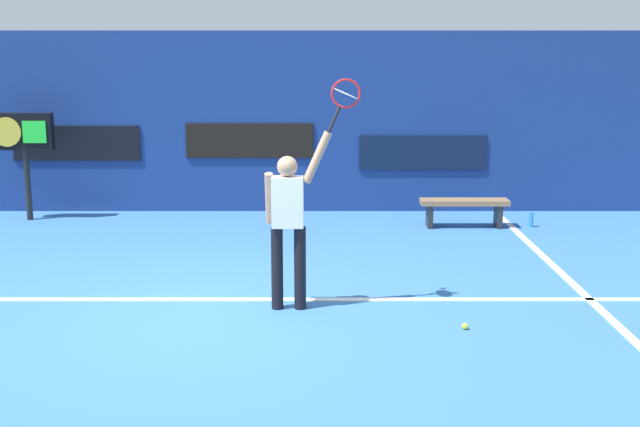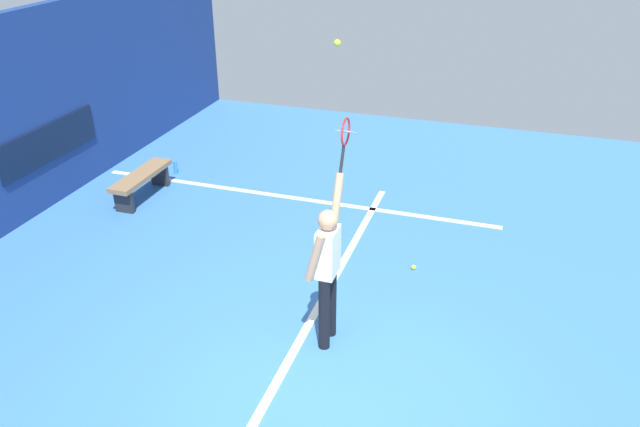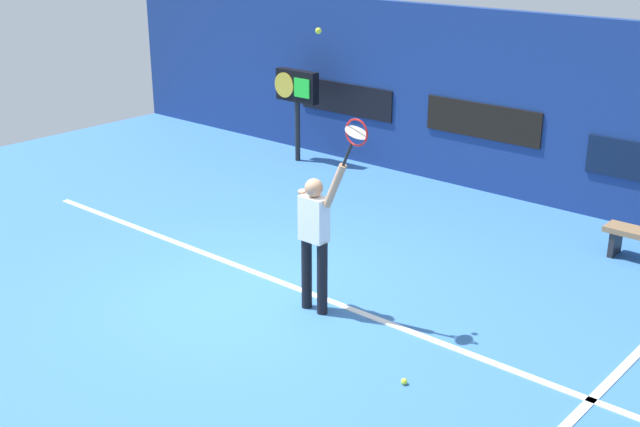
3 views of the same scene
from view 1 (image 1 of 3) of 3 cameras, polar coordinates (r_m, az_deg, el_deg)
name	(u,v)px [view 1 (image 1 of 3)]	position (r m, az deg, el deg)	size (l,w,h in m)	color
ground_plane	(207,316)	(8.69, -8.05, -7.27)	(18.00, 18.00, 0.00)	#3870B2
back_wall	(251,122)	(13.99, -4.95, 6.50)	(18.00, 0.20, 3.11)	navy
sponsor_banner_center	(251,141)	(13.90, -4.97, 5.19)	(2.20, 0.03, 0.60)	black
sponsor_banner_portside	(77,143)	(14.48, -16.93, 4.80)	(2.20, 0.03, 0.60)	black
sponsor_banner_starboard	(424,153)	(13.99, 7.41, 4.32)	(2.20, 0.03, 0.60)	#0C1933
court_baseline	(214,299)	(9.22, -7.56, -6.10)	(10.00, 0.10, 0.01)	white
court_sideline	(554,266)	(10.96, 16.39, -3.61)	(0.10, 7.00, 0.01)	white
tennis_player	(289,219)	(8.60, -2.20, -0.38)	(0.72, 0.31, 1.96)	black
tennis_racket	(345,97)	(8.42, 1.83, 8.34)	(0.41, 0.27, 0.62)	black
scoreboard_clock	(25,137)	(14.01, -20.32, 5.17)	(0.96, 0.20, 1.78)	black
court_bench	(465,206)	(12.95, 10.32, 0.50)	(1.40, 0.36, 0.45)	olive
water_bottle	(532,220)	(13.22, 14.89, -0.43)	(0.07, 0.07, 0.24)	#338CD8
spare_ball	(466,326)	(8.34, 10.37, -7.92)	(0.07, 0.07, 0.07)	#CCE033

